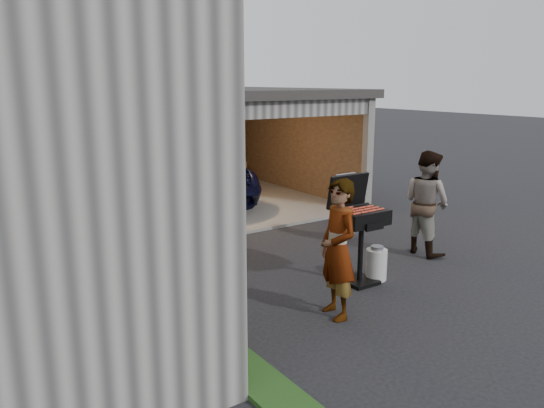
{
  "coord_description": "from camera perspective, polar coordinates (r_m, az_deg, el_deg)",
  "views": [
    {
      "loc": [
        -4.91,
        -5.51,
        3.1
      ],
      "look_at": [
        -0.27,
        1.4,
        1.15
      ],
      "focal_mm": 35.0,
      "sensor_mm": 36.0,
      "label": 1
    }
  ],
  "objects": [
    {
      "name": "ground",
      "position": [
        8.01,
        7.29,
        -9.71
      ],
      "size": [
        80.0,
        80.0,
        0.0
      ],
      "primitive_type": "plane",
      "color": "black",
      "rests_on": "ground"
    },
    {
      "name": "groundcover_strip",
      "position": [
        6.07,
        -3.04,
        -17.2
      ],
      "size": [
        0.5,
        8.0,
        0.06
      ],
      "primitive_type": "cube",
      "color": "#193814",
      "rests_on": "ground"
    },
    {
      "name": "garage",
      "position": [
        13.61,
        -9.19,
        7.81
      ],
      "size": [
        6.8,
        6.3,
        2.9
      ],
      "color": "#605E59",
      "rests_on": "ground"
    },
    {
      "name": "minivan",
      "position": [
        13.82,
        -9.51,
        3.12
      ],
      "size": [
        2.84,
        5.45,
        1.46
      ],
      "primitive_type": "imported",
      "rotation": [
        0.0,
        0.0,
        -0.08
      ],
      "color": "black",
      "rests_on": "ground"
    },
    {
      "name": "woman",
      "position": [
        7.02,
        7.11,
        -4.86
      ],
      "size": [
        0.57,
        0.76,
        1.88
      ],
      "primitive_type": "imported",
      "rotation": [
        0.0,
        0.0,
        -1.77
      ],
      "color": "silver",
      "rests_on": "ground"
    },
    {
      "name": "man",
      "position": [
        9.95,
        16.27,
        0.14
      ],
      "size": [
        0.76,
        0.95,
        1.89
      ],
      "primitive_type": "imported",
      "rotation": [
        0.0,
        0.0,
        1.53
      ],
      "color": "#4F381F",
      "rests_on": "ground"
    },
    {
      "name": "bbq_grill",
      "position": [
        8.23,
        9.43,
        -1.77
      ],
      "size": [
        0.76,
        0.66,
        1.68
      ],
      "color": "black",
      "rests_on": "ground"
    },
    {
      "name": "propane_tank",
      "position": [
        8.62,
        11.16,
        -6.4
      ],
      "size": [
        0.41,
        0.41,
        0.5
      ],
      "primitive_type": "cylinder",
      "rotation": [
        0.0,
        0.0,
        0.26
      ],
      "color": "silver",
      "rests_on": "ground"
    },
    {
      "name": "plywood_panel",
      "position": [
        6.32,
        -7.57,
        -10.85
      ],
      "size": [
        0.27,
        0.97,
        1.07
      ],
      "primitive_type": "cube",
      "rotation": [
        0.0,
        -0.21,
        0.0
      ],
      "color": "brown",
      "rests_on": "ground"
    },
    {
      "name": "hand_truck",
      "position": [
        11.16,
        8.36,
        -2.11
      ],
      "size": [
        0.44,
        0.4,
        0.97
      ],
      "rotation": [
        0.0,
        0.0,
        0.4
      ],
      "color": "gray",
      "rests_on": "ground"
    }
  ]
}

